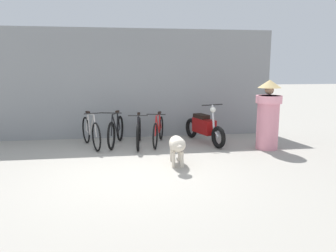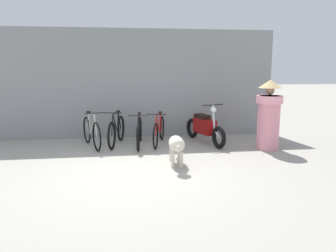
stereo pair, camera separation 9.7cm
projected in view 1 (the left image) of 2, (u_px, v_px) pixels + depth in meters
ground_plane at (131, 174)px, 5.98m from camera, size 60.00×60.00×0.00m
shop_wall_back at (125, 84)px, 8.98m from camera, size 8.29×0.20×2.95m
bicycle_0 at (91, 132)px, 7.97m from camera, size 0.62×1.56×0.89m
bicycle_1 at (116, 131)px, 8.17m from camera, size 0.50×1.61×0.87m
bicycle_2 at (139, 132)px, 8.11m from camera, size 0.46×1.72×0.82m
bicycle_3 at (158, 131)px, 8.27m from camera, size 0.56×1.65×0.83m
motorcycle at (204, 127)px, 8.42m from camera, size 0.70×1.84×1.04m
stray_dog at (177, 145)px, 6.45m from camera, size 0.36×1.28×0.63m
person_in_robes at (268, 114)px, 7.71m from camera, size 0.85×0.85×1.64m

